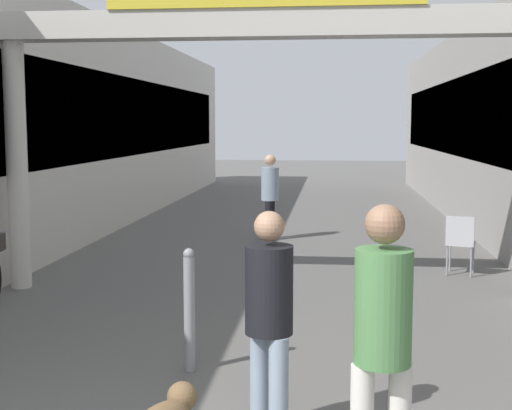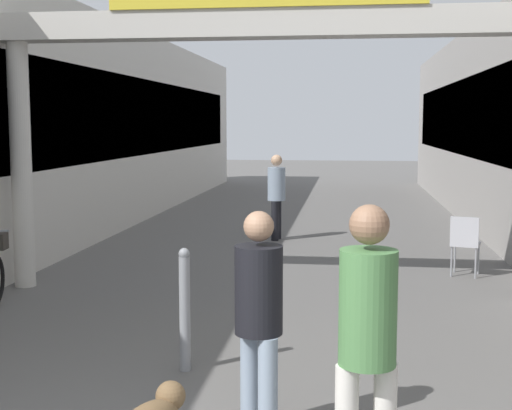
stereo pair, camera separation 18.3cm
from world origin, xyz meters
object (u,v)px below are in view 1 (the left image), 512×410
pedestrian_companion (383,331)px  bollard_post_metal (189,309)px  pedestrian_with_dog (269,310)px  pedestrian_carrying_crate (270,191)px  cafe_chair_aluminium_nearer (460,239)px

pedestrian_companion → bollard_post_metal: size_ratio=1.57×
pedestrian_with_dog → pedestrian_companion: 1.06m
pedestrian_companion → pedestrian_carrying_crate: size_ratio=1.08×
bollard_post_metal → pedestrian_with_dog: bearing=-56.8°
pedestrian_carrying_crate → pedestrian_companion: bearing=-81.0°
pedestrian_carrying_crate → bollard_post_metal: pedestrian_carrying_crate is taller
bollard_post_metal → cafe_chair_aluminium_nearer: bearing=54.6°
pedestrian_with_dog → pedestrian_carrying_crate: (-0.75, 8.65, 0.00)m
pedestrian_companion → cafe_chair_aluminium_nearer: bearing=76.3°
pedestrian_companion → cafe_chair_aluminium_nearer: pedestrian_companion is taller
pedestrian_with_dog → bollard_post_metal: (-0.83, 1.27, -0.36)m
pedestrian_with_dog → bollard_post_metal: size_ratio=1.45×
pedestrian_with_dog → pedestrian_companion: (0.74, -0.76, 0.09)m
pedestrian_carrying_crate → bollard_post_metal: bearing=-90.6°
pedestrian_with_dog → pedestrian_carrying_crate: bearing=95.0°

